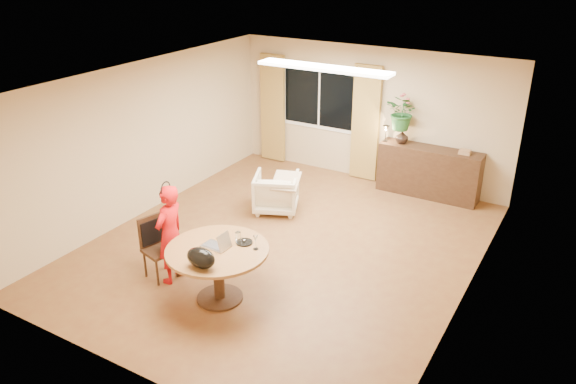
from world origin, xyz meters
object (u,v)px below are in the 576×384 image
object	(u,v)px
child	(170,234)
sideboard	(429,172)
dining_chair	(159,249)
dining_table	(218,260)
armchair	(276,192)

from	to	relation	value
child	sideboard	bearing A→B (deg)	152.05
sideboard	dining_chair	bearing A→B (deg)	-117.17
sideboard	dining_table	bearing A→B (deg)	-106.15
dining_table	armchair	size ratio (longest dim) A/B	1.76
dining_table	armchair	distance (m)	2.79
armchair	dining_table	bearing A→B (deg)	82.03
dining_chair	dining_table	bearing A→B (deg)	14.73
child	sideboard	distance (m)	5.09
dining_table	armchair	world-z (taller)	dining_table
armchair	sideboard	xyz separation A→B (m)	(2.09, 1.97, 0.12)
armchair	dining_chair	bearing A→B (deg)	60.35
dining_chair	sideboard	world-z (taller)	sideboard
dining_chair	armchair	size ratio (longest dim) A/B	1.18
dining_chair	child	bearing A→B (deg)	28.16
child	dining_chair	bearing A→B (deg)	-80.02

